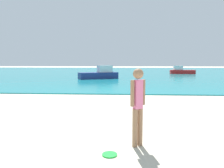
% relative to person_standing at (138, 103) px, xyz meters
% --- Properties ---
extents(water, '(160.00, 60.00, 0.06)m').
position_rel_person_standing_xyz_m(water, '(-0.92, 37.21, -0.91)').
color(water, teal).
rests_on(water, ground).
extents(person_standing, '(0.32, 0.27, 1.66)m').
position_rel_person_standing_xyz_m(person_standing, '(0.00, 0.00, 0.00)').
color(person_standing, '#936B4C').
rests_on(person_standing, ground).
extents(frisbee, '(0.29, 0.29, 0.03)m').
position_rel_person_standing_xyz_m(frisbee, '(-0.55, -0.50, -0.93)').
color(frisbee, green).
rests_on(frisbee, ground).
extents(boat_near, '(4.30, 3.07, 1.41)m').
position_rel_person_standing_xyz_m(boat_near, '(-3.08, 18.35, -0.39)').
color(boat_near, navy).
rests_on(boat_near, water).
extents(boat_far, '(3.66, 1.27, 1.24)m').
position_rel_person_standing_xyz_m(boat_far, '(8.17, 28.85, -0.46)').
color(boat_far, red).
rests_on(boat_far, water).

